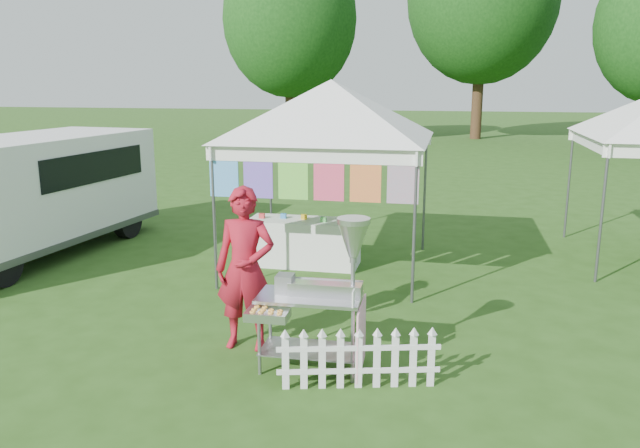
# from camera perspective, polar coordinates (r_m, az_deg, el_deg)

# --- Properties ---
(ground) EXTENTS (120.00, 120.00, 0.00)m
(ground) POSITION_cam_1_polar(r_m,az_deg,el_deg) (7.05, -4.64, -12.04)
(ground) COLOR #284B15
(ground) RESTS_ON ground
(canopy_main) EXTENTS (4.24, 4.24, 3.45)m
(canopy_main) POSITION_cam_1_polar(r_m,az_deg,el_deg) (9.79, 1.02, 13.02)
(canopy_main) COLOR #59595E
(canopy_main) RESTS_ON ground
(tree_left) EXTENTS (6.40, 6.40, 9.53)m
(tree_left) POSITION_cam_1_polar(r_m,az_deg,el_deg) (31.26, -2.74, 18.16)
(tree_left) COLOR #392314
(tree_left) RESTS_ON ground
(donut_cart) EXTENTS (1.18, 0.83, 1.64)m
(donut_cart) POSITION_cam_1_polar(r_m,az_deg,el_deg) (6.37, 0.54, -5.41)
(donut_cart) COLOR gray
(donut_cart) RESTS_ON ground
(vendor) EXTENTS (0.69, 0.47, 1.85)m
(vendor) POSITION_cam_1_polar(r_m,az_deg,el_deg) (7.02, -6.84, -4.10)
(vendor) COLOR maroon
(vendor) RESTS_ON ground
(cargo_van) EXTENTS (2.48, 5.10, 2.05)m
(cargo_van) POSITION_cam_1_polar(r_m,az_deg,el_deg) (11.94, -24.75, 2.72)
(cargo_van) COLOR white
(cargo_van) RESTS_ON ground
(picket_fence) EXTENTS (1.58, 0.43, 0.56)m
(picket_fence) POSITION_cam_1_polar(r_m,az_deg,el_deg) (6.29, 3.56, -12.37)
(picket_fence) COLOR white
(picket_fence) RESTS_ON ground
(display_table) EXTENTS (1.80, 0.70, 0.76)m
(display_table) POSITION_cam_1_polar(r_m,az_deg,el_deg) (10.27, -1.50, -1.68)
(display_table) COLOR white
(display_table) RESTS_ON ground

